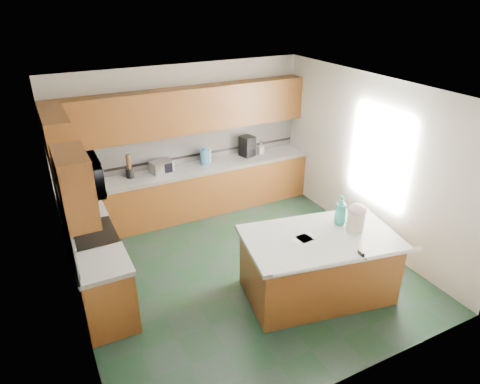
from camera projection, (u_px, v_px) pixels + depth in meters
floor at (242, 269)px, 6.49m from camera, size 4.60×4.60×0.00m
ceiling at (242, 91)px, 5.31m from camera, size 4.60×4.60×0.00m
wall_back at (183, 140)px, 7.76m from camera, size 4.60×0.04×2.70m
wall_front at (354, 283)px, 4.04m from camera, size 4.60×0.04×2.70m
wall_left at (64, 228)px, 4.95m from camera, size 0.04×4.60×2.70m
wall_right at (370, 161)px, 6.85m from camera, size 0.04×4.60×2.70m
back_base_cab at (192, 192)px, 7.91m from camera, size 4.60×0.60×0.86m
back_countertop at (191, 169)px, 7.71m from camera, size 4.60×0.64×0.06m
back_upper_cab at (185, 111)px, 7.35m from camera, size 4.60×0.33×0.78m
back_backsplash at (184, 147)px, 7.79m from camera, size 4.60×0.02×0.63m
back_accent_band at (185, 157)px, 7.87m from camera, size 4.60×0.01×0.05m
left_base_cab_rear at (87, 237)px, 6.52m from camera, size 0.60×0.82×0.86m
left_counter_rear at (82, 210)px, 6.32m from camera, size 0.64×0.82×0.06m
left_base_cab_front at (107, 295)px, 5.30m from camera, size 0.60×0.72×0.86m
left_counter_front at (102, 264)px, 5.09m from camera, size 0.64×0.72×0.06m
left_backsplash at (63, 216)px, 5.46m from camera, size 0.02×2.30×0.63m
left_accent_band at (66, 229)px, 5.55m from camera, size 0.01×2.30×0.05m
left_upper_cab_rear at (58, 141)px, 5.91m from camera, size 0.33×1.09×0.78m
left_upper_cab_front at (75, 187)px, 4.58m from camera, size 0.33×0.72×0.78m
range_body at (96, 263)px, 5.88m from camera, size 0.60×0.76×0.88m
range_oven_door at (118, 260)px, 6.02m from camera, size 0.02×0.68×0.55m
range_cooktop at (91, 235)px, 5.68m from camera, size 0.62×0.78×0.04m
range_handle at (116, 236)px, 5.87m from camera, size 0.02×0.66×0.02m
range_backguard at (69, 231)px, 5.52m from camera, size 0.06×0.76×0.18m
microwave at (81, 177)px, 5.32m from camera, size 0.50×0.73×0.41m
island_base at (318, 267)px, 5.82m from camera, size 2.08×1.43×0.86m
island_top at (321, 238)px, 5.62m from camera, size 2.19×1.54×0.06m
island_bullnose at (350, 262)px, 5.15m from camera, size 1.98×0.43×0.06m
treat_jar at (356, 221)px, 5.74m from camera, size 0.30×0.30×0.24m
treat_jar_lid at (357, 210)px, 5.66m from camera, size 0.25×0.25×0.16m
treat_jar_knob at (358, 206)px, 5.64m from camera, size 0.08×0.03×0.03m
treat_jar_knob_end_l at (355, 207)px, 5.62m from camera, size 0.04×0.04×0.04m
treat_jar_knob_end_r at (360, 206)px, 5.66m from camera, size 0.04×0.04×0.04m
soap_bottle_island at (341, 210)px, 5.81m from camera, size 0.20×0.20×0.42m
paper_sheet_a at (302, 239)px, 5.54m from camera, size 0.28×0.22×0.00m
paper_sheet_b at (307, 237)px, 5.58m from camera, size 0.27×0.22×0.00m
clamp_body at (361, 254)px, 5.22m from camera, size 0.05×0.11×0.10m
clamp_handle at (364, 258)px, 5.17m from camera, size 0.02×0.08×0.02m
knife_block at (96, 177)px, 7.01m from camera, size 0.15×0.19×0.27m
utensil_crock at (130, 173)px, 7.28m from camera, size 0.13×0.13×0.17m
utensil_bundle at (128, 162)px, 7.19m from camera, size 0.08×0.08×0.25m
toaster_oven at (161, 167)px, 7.47m from camera, size 0.41×0.32×0.21m
toaster_oven_door at (163, 169)px, 7.38m from camera, size 0.33×0.01×0.17m
paper_towel at (208, 156)px, 7.87m from camera, size 0.12×0.12×0.27m
paper_towel_base at (208, 162)px, 7.93m from camera, size 0.18×0.18×0.01m
water_jug at (205, 157)px, 7.80m from camera, size 0.17×0.17×0.28m
water_jug_neck at (205, 148)px, 7.73m from camera, size 0.08×0.08×0.04m
coffee_maker at (247, 146)px, 8.16m from camera, size 0.29×0.30×0.39m
coffee_carafe at (249, 153)px, 8.16m from camera, size 0.16×0.16×0.16m
soap_bottle_back at (260, 148)px, 8.28m from camera, size 0.12×0.12×0.24m
soap_back_cap at (261, 142)px, 8.22m from camera, size 0.02×0.02×0.03m
window_light_proxy at (379, 156)px, 6.61m from camera, size 0.02×1.40×1.10m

